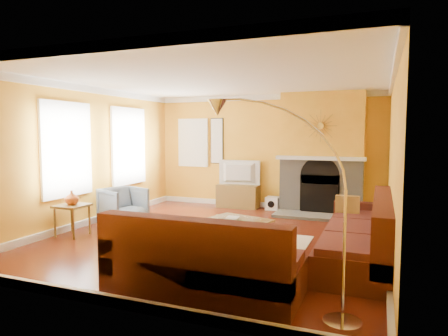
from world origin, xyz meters
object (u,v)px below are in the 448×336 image
at_px(media_console, 238,196).
at_px(armchair, 123,205).
at_px(side_table, 72,220).
at_px(sectional_sofa, 273,228).
at_px(coffee_table, 232,233).
at_px(arc_lamp, 283,210).

distance_m(media_console, armchair, 2.89).
bearing_deg(side_table, media_console, 63.43).
bearing_deg(side_table, sectional_sofa, -0.00).
relative_size(media_console, armchair, 1.29).
bearing_deg(coffee_table, armchair, 164.93).
bearing_deg(armchair, arc_lamp, -105.31).
height_order(sectional_sofa, coffee_table, sectional_sofa).
bearing_deg(coffee_table, media_console, 107.88).
bearing_deg(sectional_sofa, armchair, 160.56).
bearing_deg(armchair, side_table, -168.32).
height_order(sectional_sofa, media_console, sectional_sofa).
distance_m(armchair, side_table, 1.22).
xyz_separation_m(sectional_sofa, arc_lamp, (0.52, -1.70, 0.61)).
height_order(coffee_table, side_table, side_table).
distance_m(coffee_table, arc_lamp, 2.71).
distance_m(armchair, arc_lamp, 4.93).
distance_m(sectional_sofa, armchair, 3.61).
relative_size(sectional_sofa, arc_lamp, 1.75).
xyz_separation_m(armchair, arc_lamp, (3.92, -2.90, 0.71)).
xyz_separation_m(media_console, armchair, (-1.60, -2.40, 0.08)).
bearing_deg(arc_lamp, sectional_sofa, 107.16).
relative_size(armchair, side_table, 1.41).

